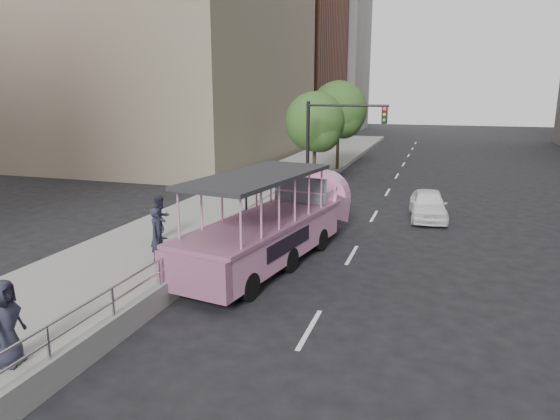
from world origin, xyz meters
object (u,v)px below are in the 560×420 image
at_px(duck_boat, 277,226).
at_px(pedestrian_far, 5,323).
at_px(parking_sign, 246,199).
at_px(street_tree_near, 316,124).
at_px(street_tree_far, 340,112).
at_px(car, 428,205).
at_px(traffic_signal, 330,135).
at_px(pedestrian_near, 158,234).
at_px(pedestrian_mid, 161,218).

relative_size(duck_boat, pedestrian_far, 5.38).
distance_m(parking_sign, street_tree_near, 12.14).
distance_m(pedestrian_far, street_tree_near, 21.99).
height_order(street_tree_near, street_tree_far, street_tree_far).
bearing_deg(street_tree_near, car, -40.34).
relative_size(car, parking_sign, 1.37).
bearing_deg(parking_sign, traffic_signal, 81.39).
relative_size(pedestrian_near, traffic_signal, 0.34).
bearing_deg(duck_boat, street_tree_near, 98.10).
distance_m(pedestrian_far, parking_sign, 9.94).
xyz_separation_m(duck_boat, pedestrian_far, (-2.80, -8.80, 0.04)).
relative_size(car, traffic_signal, 0.75).
bearing_deg(pedestrian_mid, parking_sign, -53.38).
relative_size(parking_sign, traffic_signal, 0.55).
bearing_deg(pedestrian_near, parking_sign, -31.77).
height_order(pedestrian_far, parking_sign, parking_sign).
bearing_deg(car, street_tree_near, 134.26).
bearing_deg(street_tree_near, pedestrian_near, -95.52).
height_order(pedestrian_far, street_tree_far, street_tree_far).
distance_m(duck_boat, pedestrian_mid, 4.41).
height_order(duck_boat, pedestrian_near, duck_boat).
distance_m(duck_boat, traffic_signal, 9.87).
bearing_deg(traffic_signal, car, -23.84).
distance_m(pedestrian_near, pedestrian_far, 6.57).
bearing_deg(car, pedestrian_mid, -145.98).
bearing_deg(pedestrian_mid, street_tree_far, 4.01).
height_order(pedestrian_near, street_tree_near, street_tree_near).
relative_size(pedestrian_near, pedestrian_mid, 1.04).
bearing_deg(car, parking_sign, -140.79).
bearing_deg(pedestrian_near, street_tree_near, -8.96).
bearing_deg(parking_sign, street_tree_far, 90.33).
bearing_deg(street_tree_far, pedestrian_near, -94.51).
distance_m(parking_sign, street_tree_far, 18.14).
relative_size(car, street_tree_far, 0.61).
relative_size(duck_boat, car, 2.48).
relative_size(pedestrian_mid, traffic_signal, 0.32).
relative_size(duck_boat, street_tree_far, 1.50).
relative_size(pedestrian_far, street_tree_far, 0.28).
bearing_deg(pedestrian_far, car, -36.42).
xyz_separation_m(traffic_signal, street_tree_far, (-1.40, 9.43, 0.81)).
relative_size(pedestrian_near, street_tree_near, 0.31).
bearing_deg(pedestrian_mid, car, -38.43).
distance_m(traffic_signal, street_tree_far, 9.57).
xyz_separation_m(pedestrian_far, street_tree_far, (1.15, 27.81, 3.11)).
height_order(car, pedestrian_far, pedestrian_far).
bearing_deg(street_tree_near, street_tree_far, 88.09).
height_order(pedestrian_mid, pedestrian_far, pedestrian_far).
xyz_separation_m(pedestrian_mid, street_tree_far, (2.75, 19.27, 3.16)).
distance_m(duck_boat, pedestrian_near, 4.02).
relative_size(duck_boat, pedestrian_near, 5.54).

